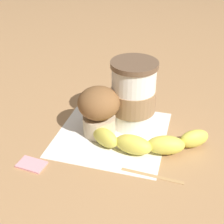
% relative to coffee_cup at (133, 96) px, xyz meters
% --- Properties ---
extents(ground_plane, '(3.00, 3.00, 0.00)m').
position_rel_coffee_cup_xyz_m(ground_plane, '(0.05, -0.03, -0.07)').
color(ground_plane, '#A87C51').
extents(paper_napkin, '(0.23, 0.23, 0.00)m').
position_rel_coffee_cup_xyz_m(paper_napkin, '(0.05, -0.03, -0.07)').
color(paper_napkin, white).
rests_on(paper_napkin, ground_plane).
extents(coffee_cup, '(0.09, 0.09, 0.14)m').
position_rel_coffee_cup_xyz_m(coffee_cup, '(0.00, 0.00, 0.00)').
color(coffee_cup, white).
rests_on(coffee_cup, paper_napkin).
extents(muffin, '(0.08, 0.08, 0.10)m').
position_rel_coffee_cup_xyz_m(muffin, '(0.05, -0.05, -0.01)').
color(muffin, beige).
rests_on(muffin, paper_napkin).
extents(banana, '(0.11, 0.23, 0.04)m').
position_rel_coffee_cup_xyz_m(banana, '(0.08, 0.05, -0.05)').
color(banana, '#D6CC4C').
rests_on(banana, paper_napkin).
extents(sugar_packet, '(0.03, 0.05, 0.01)m').
position_rel_coffee_cup_xyz_m(sugar_packet, '(0.19, -0.14, -0.07)').
color(sugar_packet, pink).
rests_on(sugar_packet, ground_plane).
extents(wooden_stirrer, '(0.01, 0.11, 0.00)m').
position_rel_coffee_cup_xyz_m(wooden_stirrer, '(0.14, 0.08, -0.07)').
color(wooden_stirrer, tan).
rests_on(wooden_stirrer, ground_plane).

